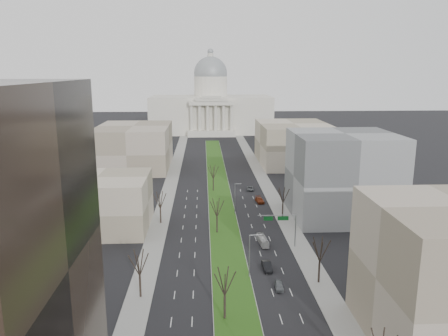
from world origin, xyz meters
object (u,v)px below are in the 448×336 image
object	(u,v)px
car_red	(260,200)
car_grey_near	(279,286)
car_black	(267,266)
car_grey_far	(250,189)
box_van	(263,240)

from	to	relation	value
car_red	car_grey_near	bearing A→B (deg)	-100.49
car_black	car_red	bearing A→B (deg)	82.65
car_red	car_black	bearing A→B (deg)	-102.47
car_red	car_grey_far	distance (m)	14.53
car_grey_near	car_black	size ratio (longest dim) A/B	0.81
car_grey_near	car_red	xyz separation A→B (m)	(3.46, 56.06, 0.09)
car_black	box_van	bearing A→B (deg)	84.03
car_grey_near	car_red	distance (m)	56.17
car_grey_near	car_grey_far	world-z (taller)	car_grey_near
car_grey_near	car_black	world-z (taller)	car_black
car_grey_near	box_van	world-z (taller)	box_van
car_black	car_red	xyz separation A→B (m)	(4.59, 47.68, -0.04)
car_red	car_grey_far	world-z (taller)	car_red
car_grey_near	box_van	bearing A→B (deg)	92.75
car_grey_near	box_van	distance (m)	22.10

